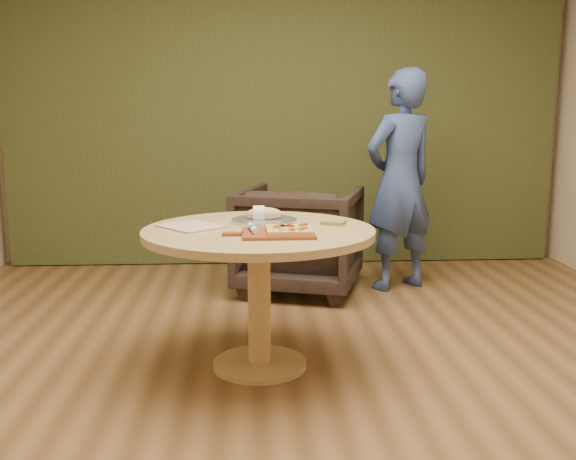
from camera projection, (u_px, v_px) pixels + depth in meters
The scene contains 12 objects.
room_shell at pixel (319, 97), 2.74m from camera, with size 5.04×6.04×2.84m.
curtain at pixel (283, 105), 5.59m from camera, with size 4.80×0.14×2.78m, color #353D1B.
pedestal_table at pixel (259, 255), 3.31m from camera, with size 1.19×1.19×0.75m.
pizza_paddle at pixel (276, 234), 3.11m from camera, with size 0.45×0.28×0.01m.
flatbread_pizza at pixel (289, 230), 3.10m from camera, with size 0.22×0.22×0.04m.
cutlery_roll at pixel (253, 228), 3.12m from camera, with size 0.06×0.20×0.03m.
newspaper at pixel (191, 226), 3.32m from camera, with size 0.30×0.25×0.01m, color silver.
serving_tray at pixel (264, 220), 3.48m from camera, with size 0.36×0.36×0.02m.
bread_roll at pixel (263, 214), 3.48m from camera, with size 0.19×0.09×0.09m.
green_packet at pixel (333, 222), 3.41m from camera, with size 0.12×0.10×0.02m, color #5C642D.
armchair at pixel (300, 234), 4.81m from camera, with size 0.85×0.80×0.88m, color black.
person_standing at pixel (400, 181), 4.82m from camera, with size 0.61×0.40×1.66m, color #344A7F.
Camera 1 is at (-0.30, -2.78, 1.34)m, focal length 40.00 mm.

